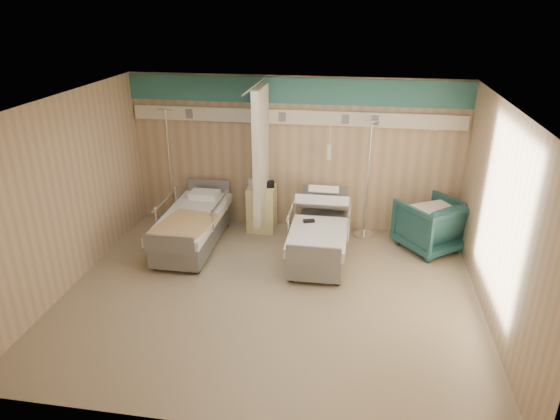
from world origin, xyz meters
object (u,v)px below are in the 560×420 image
object	(u,v)px
bed_right	(319,239)
iv_stand_right	(365,214)
bed_left	(192,230)
bedside_cabinet	(262,208)
iv_stand_left	(173,201)
visitor_armchair	(431,225)

from	to	relation	value
bed_right	iv_stand_right	xyz separation A→B (m)	(0.74, 0.93, 0.12)
bed_left	bedside_cabinet	xyz separation A→B (m)	(1.05, 0.90, 0.11)
bedside_cabinet	bed_right	bearing A→B (deg)	-38.05
iv_stand_right	iv_stand_left	bearing A→B (deg)	179.97
bedside_cabinet	iv_stand_right	world-z (taller)	iv_stand_right
bed_right	iv_stand_left	bearing A→B (deg)	162.06
bed_right	iv_stand_left	world-z (taller)	iv_stand_left
bedside_cabinet	iv_stand_right	size ratio (longest dim) A/B	0.40
iv_stand_right	iv_stand_left	size ratio (longest dim) A/B	0.96
bed_left	visitor_armchair	size ratio (longest dim) A/B	2.21
bed_left	bedside_cabinet	size ratio (longest dim) A/B	2.54
bed_right	iv_stand_left	size ratio (longest dim) A/B	0.98
bed_left	visitor_armchair	distance (m)	4.10
bed_right	bed_left	bearing A→B (deg)	180.00
bed_left	visitor_armchair	world-z (taller)	visitor_armchair
bedside_cabinet	visitor_armchair	size ratio (longest dim) A/B	0.87
bed_left	iv_stand_right	xyz separation A→B (m)	(2.94, 0.93, 0.12)
iv_stand_left	bed_right	bearing A→B (deg)	-17.94
iv_stand_right	visitor_armchair	bearing A→B (deg)	-16.65
bed_right	visitor_armchair	xyz separation A→B (m)	(1.85, 0.60, 0.13)
bedside_cabinet	iv_stand_left	world-z (taller)	iv_stand_left
bed_left	iv_stand_right	world-z (taller)	iv_stand_right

